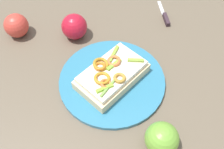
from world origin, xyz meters
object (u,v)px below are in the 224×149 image
plate (112,80)px  apple_0 (162,139)px  knife (165,16)px  apple_2 (16,26)px  sandwich (112,74)px  apple_1 (74,27)px

plate → apple_0: size_ratio=3.75×
plate → knife: 0.29m
apple_0 → knife: 0.42m
apple_0 → apple_2: size_ratio=1.04×
apple_0 → knife: (0.41, -0.09, -0.03)m
sandwich → apple_2: 0.32m
knife → apple_2: bearing=92.7°
apple_1 → apple_2: (0.02, 0.17, -0.00)m
plate → apple_1: size_ratio=3.67×
sandwich → apple_2: size_ratio=2.88×
plate → apple_0: apple_0 is taller
sandwich → apple_2: bearing=101.2°
apple_1 → knife: 0.28m
plate → apple_1: bearing=29.7°
plate → knife: (0.23, -0.18, -0.00)m
plate → sandwich: (-0.00, 0.00, 0.03)m
plate → apple_0: (-0.17, -0.09, 0.03)m
sandwich → apple_2: (0.19, 0.26, 0.00)m
plate → sandwich: 0.03m
sandwich → knife: bearing=9.3°
apple_1 → apple_0: bearing=-151.0°
plate → sandwich: size_ratio=1.36×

